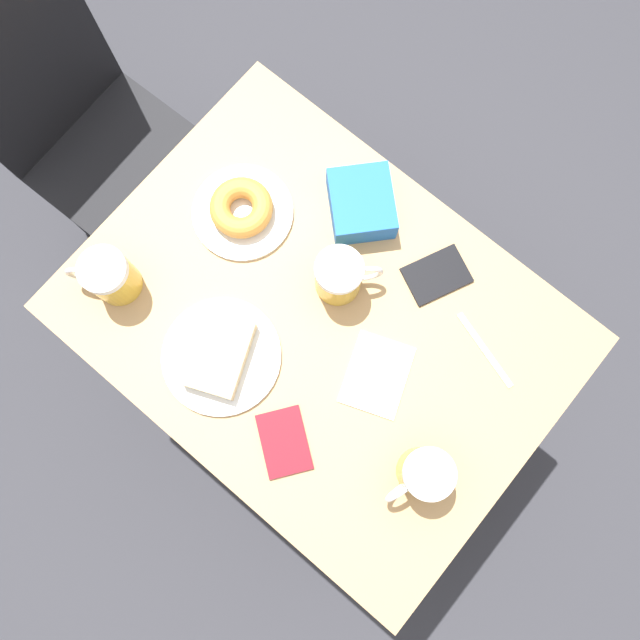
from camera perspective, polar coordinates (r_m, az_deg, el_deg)
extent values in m
plane|color=#333338|center=(2.00, 0.00, -4.37)|extent=(8.00, 8.00, 0.00)
cube|color=tan|center=(1.27, 0.00, -0.31)|extent=(0.72, 0.97, 0.03)
cylinder|color=black|center=(1.65, 4.95, -21.33)|extent=(0.04, 0.04, 0.72)
cylinder|color=black|center=(1.72, 18.50, -3.93)|extent=(0.04, 0.04, 0.72)
cylinder|color=black|center=(1.73, -18.34, -1.45)|extent=(0.04, 0.04, 0.72)
cylinder|color=black|center=(1.80, -4.36, 14.10)|extent=(0.04, 0.04, 0.72)
cube|color=black|center=(1.78, -17.69, 13.50)|extent=(0.41, 0.41, 0.02)
cube|color=black|center=(1.68, -25.22, 20.10)|extent=(0.40, 0.04, 0.48)
cylinder|color=black|center=(1.90, -15.23, 3.95)|extent=(0.03, 0.03, 0.43)
cylinder|color=black|center=(1.94, -8.51, 11.90)|extent=(0.03, 0.03, 0.43)
cylinder|color=black|center=(2.05, -22.47, 9.60)|extent=(0.03, 0.03, 0.43)
cylinder|color=black|center=(2.09, -16.15, 17.00)|extent=(0.03, 0.03, 0.43)
cylinder|color=white|center=(1.26, -8.99, -3.30)|extent=(0.24, 0.24, 0.01)
cube|color=#D1B27F|center=(1.23, -9.16, -3.16)|extent=(0.18, 0.15, 0.04)
cylinder|color=white|center=(1.33, -7.07, 9.74)|extent=(0.21, 0.21, 0.01)
torus|color=#D18938|center=(1.30, -7.21, 10.16)|extent=(0.13, 0.13, 0.04)
cylinder|color=gold|center=(1.29, -18.44, 3.68)|extent=(0.09, 0.09, 0.10)
cylinder|color=white|center=(1.24, -19.28, 4.37)|extent=(0.09, 0.09, 0.02)
torus|color=silver|center=(1.30, -20.70, 3.91)|extent=(0.05, 0.07, 0.08)
cylinder|color=gold|center=(1.20, 9.49, -13.59)|extent=(0.09, 0.09, 0.10)
cylinder|color=white|center=(1.14, 9.97, -13.69)|extent=(0.09, 0.09, 0.02)
torus|color=silver|center=(1.19, 7.52, -15.07)|extent=(0.07, 0.03, 0.08)
cylinder|color=gold|center=(1.23, 1.69, 3.90)|extent=(0.09, 0.09, 0.10)
cylinder|color=white|center=(1.17, 1.77, 4.64)|extent=(0.09, 0.09, 0.02)
torus|color=silver|center=(1.22, 4.10, 4.24)|extent=(0.06, 0.06, 0.08)
cube|color=white|center=(1.24, 5.22, -5.01)|extent=(0.18, 0.16, 0.00)
cube|color=silver|center=(1.29, 14.82, -2.66)|extent=(0.06, 0.17, 0.00)
cube|color=maroon|center=(1.23, -3.30, -11.07)|extent=(0.15, 0.15, 0.01)
cube|color=black|center=(1.30, 10.61, 4.06)|extent=(0.15, 0.13, 0.01)
cube|color=blue|center=(1.30, 3.80, 10.54)|extent=(0.19, 0.19, 0.07)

